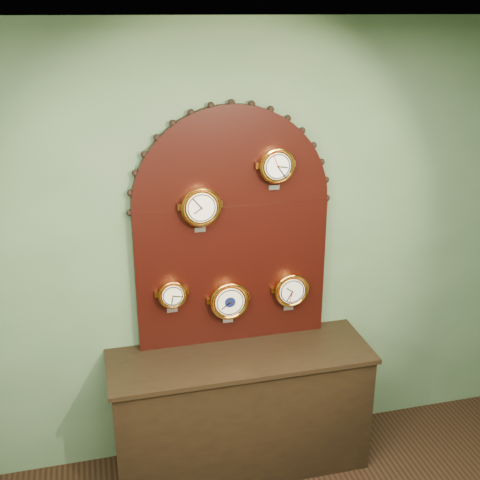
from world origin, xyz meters
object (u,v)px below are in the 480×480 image
object	(u,v)px
display_board	(232,222)
roman_clock	(201,206)
hygrometer	(172,294)
barometer	(229,300)
shop_counter	(241,413)
tide_clock	(291,289)
arabic_clock	(276,165)

from	to	relation	value
display_board	roman_clock	bearing A→B (deg)	-161.74
hygrometer	barometer	distance (m)	0.36
display_board	hygrometer	xyz separation A→B (m)	(-0.39, -0.07, -0.41)
shop_counter	hygrometer	bearing A→B (deg)	158.31
tide_clock	arabic_clock	bearing A→B (deg)	179.88
roman_clock	arabic_clock	world-z (taller)	arabic_clock
hygrometer	barometer	world-z (taller)	hygrometer
roman_clock	tide_clock	bearing A→B (deg)	0.04
shop_counter	display_board	distance (m)	1.25
display_board	shop_counter	bearing A→B (deg)	-90.00
display_board	hygrometer	size ratio (longest dim) A/B	6.70
shop_counter	tide_clock	world-z (taller)	tide_clock
barometer	tide_clock	world-z (taller)	tide_clock
roman_clock	barometer	size ratio (longest dim) A/B	0.97
display_board	barometer	world-z (taller)	display_board
barometer	display_board	bearing A→B (deg)	60.69
shop_counter	arabic_clock	world-z (taller)	arabic_clock
shop_counter	hygrometer	size ratio (longest dim) A/B	7.01
shop_counter	tide_clock	size ratio (longest dim) A/B	5.85
roman_clock	barometer	distance (m)	0.64
arabic_clock	hygrometer	world-z (taller)	arabic_clock
hygrometer	barometer	size ratio (longest dim) A/B	0.77
display_board	hygrometer	bearing A→B (deg)	-170.48
shop_counter	roman_clock	distance (m)	1.38
hygrometer	tide_clock	bearing A→B (deg)	-0.10
roman_clock	hygrometer	world-z (taller)	roman_clock
arabic_clock	shop_counter	bearing A→B (deg)	-148.60
display_board	arabic_clock	bearing A→B (deg)	-14.73
shop_counter	roman_clock	world-z (taller)	roman_clock
display_board	hygrometer	distance (m)	0.57
hygrometer	shop_counter	bearing A→B (deg)	-21.69
shop_counter	arabic_clock	distance (m)	1.60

